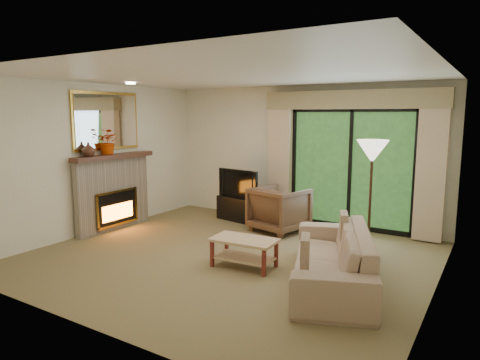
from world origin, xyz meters
The scene contains 22 objects.
floor centered at (0.00, 0.00, 0.00)m, with size 5.50×5.50×0.00m, color olive.
ceiling centered at (0.00, 0.00, 2.60)m, with size 5.50×5.50×0.00m, color silver.
wall_back centered at (0.00, 2.50, 1.30)m, with size 5.00×5.00×0.00m, color #F3EACB.
wall_front centered at (0.00, -2.50, 1.30)m, with size 5.00×5.00×0.00m, color #F3EACB.
wall_left centered at (-2.75, 0.00, 1.30)m, with size 5.00×5.00×0.00m, color #F3EACB.
wall_right centered at (2.75, 0.00, 1.30)m, with size 5.00×5.00×0.00m, color #F3EACB.
fireplace centered at (-2.63, 0.20, 0.69)m, with size 0.24×1.70×1.37m, color gray, non-canonical shape.
mirror centered at (-2.71, 0.20, 1.95)m, with size 0.07×1.45×1.02m, color gold, non-canonical shape.
sliding_door centered at (1.00, 2.45, 1.10)m, with size 2.26×0.10×2.16m, color black, non-canonical shape.
curtain_left centered at (-0.35, 2.34, 1.20)m, with size 0.45×0.18×2.35m, color #CDAF8C.
curtain_right centered at (2.35, 2.34, 1.20)m, with size 0.45×0.18×2.35m, color #CDAF8C.
cornice centered at (1.00, 2.36, 2.32)m, with size 3.20×0.24×0.32m, color #99895F.
media_console centered at (-1.00, 1.95, 0.23)m, with size 0.93×0.42×0.47m, color black.
tv centered at (-1.00, 1.95, 0.74)m, with size 0.95×0.12×0.55m, color black.
armchair centered at (0.00, 1.63, 0.40)m, with size 0.85×0.88×0.80m, color brown.
sofa centered at (1.61, -0.14, 0.34)m, with size 2.30×0.90×0.67m, color tan.
pillow_near centered at (1.53, -0.80, 0.56)m, with size 0.10×0.36×0.36m, color #532F27.
pillow_far centered at (1.53, 0.52, 0.56)m, with size 0.10×0.37×0.37m, color #532F27.
coffee_table centered at (0.41, -0.25, 0.20)m, with size 0.89×0.49×0.40m, color tan, non-canonical shape.
floor_lamp centered at (1.71, 1.16, 0.85)m, with size 0.46×0.46×1.71m, color beige, non-canonical shape.
vase centered at (-2.61, -0.31, 1.49)m, with size 0.23×0.23×0.24m, color #48291C.
branches centered at (-2.61, 0.12, 1.60)m, with size 0.41×0.35×0.45m, color #C63C05.
Camera 1 is at (3.31, -5.05, 2.07)m, focal length 32.00 mm.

